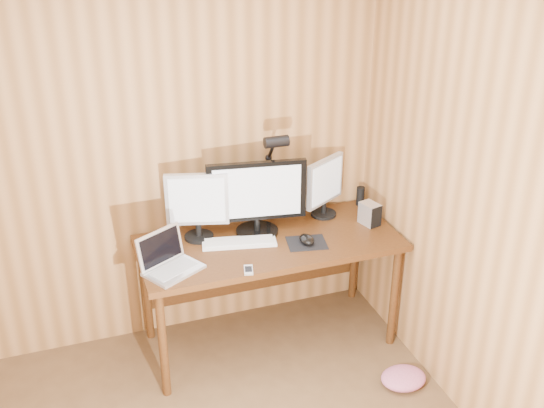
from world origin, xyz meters
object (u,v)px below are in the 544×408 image
monitor_right (325,186)px  mouse (307,240)px  monitor_left (197,204)px  keyboard (239,242)px  hard_drive (370,214)px  speaker (360,196)px  desk (266,252)px  laptop (168,261)px  phone (248,270)px  desk_lamp (273,164)px  monitor_center (257,197)px

monitor_right → mouse: 0.45m
monitor_left → keyboard: (0.21, -0.15, -0.22)m
keyboard → hard_drive: hard_drive is taller
hard_drive → speaker: hard_drive is taller
desk → laptop: laptop is taller
laptop → hard_drive: size_ratio=2.55×
phone → monitor_left: bearing=125.1°
keyboard → speaker: 0.98m
desk_lamp → monitor_right: bearing=-22.0°
desk → phone: 0.46m
laptop → monitor_left: bearing=20.8°
keyboard → phone: (-0.04, -0.32, -0.00)m
hard_drive → speaker: bearing=60.4°
monitor_right → desk_lamp: 0.40m
desk_lamp → desk: bearing=-142.3°
mouse → desk_lamp: size_ratio=0.19×
speaker → mouse: bearing=-144.9°
keyboard → speaker: size_ratio=3.56×
mouse → laptop: bearing=-154.7°
hard_drive → desk_lamp: desk_lamp is taller
monitor_left → phone: size_ratio=3.95×
monitor_center → hard_drive: (0.72, -0.12, -0.18)m
laptop → desk_lamp: desk_lamp is taller
laptop → mouse: laptop is taller
monitor_left → hard_drive: monitor_left is taller
desk → monitor_left: 0.54m
phone → desk_lamp: bearing=72.9°
mouse → monitor_right: bearing=75.6°
desk → phone: size_ratio=14.71×
mouse → phone: mouse is taller
monitor_right → phone: monitor_right is taller
monitor_center → hard_drive: 0.75m
laptop → hard_drive: laptop is taller
mouse → hard_drive: hard_drive is taller
desk → monitor_center: 0.38m
monitor_center → mouse: monitor_center is taller
laptop → speaker: size_ratio=2.92×
desk → speaker: 0.80m
monitor_left → desk: bearing=1.6°
hard_drive → monitor_left: bearing=155.7°
hard_drive → desk_lamp: 0.71m
laptop → phone: laptop is taller
monitor_right → desk: bearing=165.7°
monitor_center → hard_drive: size_ratio=4.07×
phone → speaker: (0.98, 0.58, 0.06)m
monitor_center → monitor_left: monitor_center is taller
desk → desk_lamp: 0.56m
monitor_center → keyboard: bearing=-136.5°
monitor_center → phone: monitor_center is taller
monitor_center → desk_lamp: 0.23m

